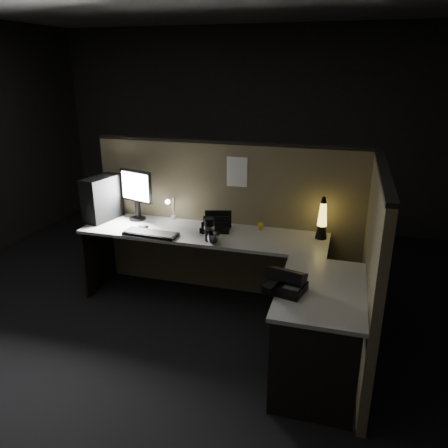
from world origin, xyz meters
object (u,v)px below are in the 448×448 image
(desk_phone, at_px, (285,282))
(pc_tower, at_px, (102,198))
(keyboard, at_px, (151,234))
(monitor, at_px, (136,190))
(lava_lamp, at_px, (322,221))

(desk_phone, bearing_deg, pc_tower, 167.66)
(pc_tower, distance_m, keyboard, 0.73)
(monitor, bearing_deg, lava_lamp, 16.66)
(keyboard, relative_size, lava_lamp, 1.32)
(monitor, relative_size, lava_lamp, 1.29)
(monitor, bearing_deg, keyboard, -32.54)
(monitor, height_order, desk_phone, monitor)
(keyboard, distance_m, lava_lamp, 1.55)
(keyboard, height_order, lava_lamp, lava_lamp)
(keyboard, bearing_deg, lava_lamp, 16.29)
(pc_tower, distance_m, desk_phone, 2.21)
(desk_phone, bearing_deg, keyboard, 166.32)
(pc_tower, height_order, lava_lamp, pc_tower)
(monitor, distance_m, desk_phone, 1.98)
(lava_lamp, height_order, desk_phone, lava_lamp)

